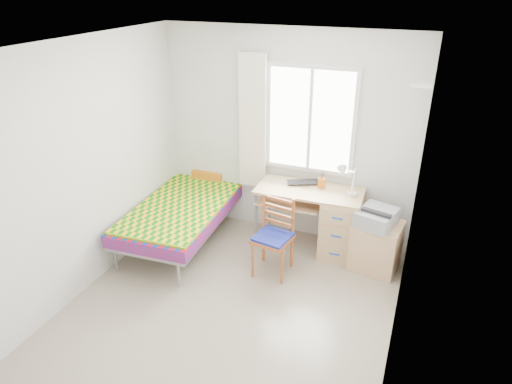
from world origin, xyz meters
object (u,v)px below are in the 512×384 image
desk (335,221)px  chair (275,232)px  cabinet (375,245)px  printer (377,217)px  bed (190,203)px

desk → chair: size_ratio=1.43×
chair → desk: bearing=58.1°
cabinet → printer: printer is taller
bed → desk: 1.85m
bed → cabinet: (2.34, 0.12, -0.17)m
chair → bed: bearing=173.8°
bed → chair: size_ratio=2.47×
bed → printer: (2.32, 0.09, 0.22)m
desk → chair: (-0.55, -0.63, 0.08)m
desk → chair: 0.84m
chair → cabinet: chair is taller
chair → cabinet: bearing=34.2°
bed → chair: (1.28, -0.36, 0.05)m
bed → cabinet: size_ratio=3.76×
desk → bed: bearing=-173.8°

